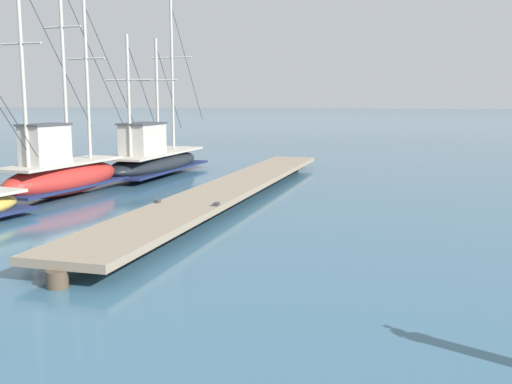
{
  "coord_description": "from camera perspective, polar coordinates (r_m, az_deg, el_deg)",
  "views": [
    {
      "loc": [
        0.79,
        -1.43,
        3.06
      ],
      "look_at": [
        -1.66,
        8.8,
        1.4
      ],
      "focal_mm": 41.41,
      "sensor_mm": 36.0,
      "label": 1
    }
  ],
  "objects": [
    {
      "name": "fishing_boat_0",
      "position": [
        24.22,
        -9.88,
        3.18
      ],
      "size": [
        2.36,
        8.73,
        7.42
      ],
      "color": "black",
      "rests_on": "ground"
    },
    {
      "name": "floating_dock",
      "position": [
        18.31,
        -2.32,
        0.48
      ],
      "size": [
        2.6,
        18.62,
        0.53
      ],
      "color": "gray",
      "rests_on": "ground"
    },
    {
      "name": "fishing_boat_3",
      "position": [
        19.84,
        -18.28,
        1.87
      ],
      "size": [
        2.25,
        6.93,
        7.1
      ],
      "color": "#AD2823",
      "rests_on": "ground"
    }
  ]
}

